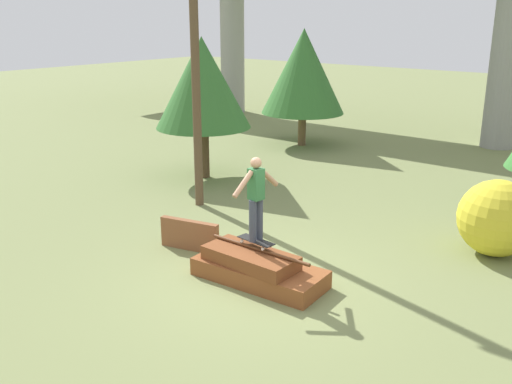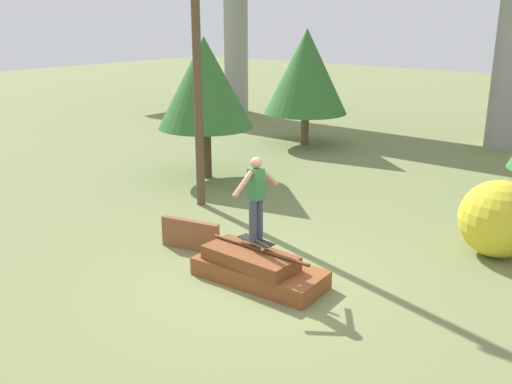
{
  "view_description": "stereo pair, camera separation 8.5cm",
  "coord_description": "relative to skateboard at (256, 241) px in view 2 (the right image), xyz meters",
  "views": [
    {
      "loc": [
        5.54,
        -7.06,
        4.42
      ],
      "look_at": [
        -0.13,
        0.07,
        1.58
      ],
      "focal_mm": 40.0,
      "sensor_mm": 36.0,
      "label": 1
    },
    {
      "loc": [
        5.61,
        -7.01,
        4.42
      ],
      "look_at": [
        -0.13,
        0.07,
        1.58
      ],
      "focal_mm": 40.0,
      "sensor_mm": 36.0,
      "label": 2
    }
  ],
  "objects": [
    {
      "name": "skater",
      "position": [
        0.0,
        0.0,
        0.85
      ],
      "size": [
        0.24,
        1.06,
        1.47
      ],
      "color": "#383D4C",
      "rests_on": "skateboard"
    },
    {
      "name": "bush_yellow_flowering",
      "position": [
        2.93,
        3.65,
        0.04
      ],
      "size": [
        1.47,
        1.47,
        1.47
      ],
      "color": "gold",
      "rests_on": "ground_plane"
    },
    {
      "name": "scrap_plank_loose",
      "position": [
        -1.8,
        0.18,
        -0.39
      ],
      "size": [
        1.24,
        0.41,
        0.6
      ],
      "color": "brown",
      "rests_on": "ground_plane"
    },
    {
      "name": "ground_plane",
      "position": [
        0.13,
        -0.07,
        -0.7
      ],
      "size": [
        80.0,
        80.0,
        0.0
      ],
      "primitive_type": "plane",
      "color": "olive"
    },
    {
      "name": "skateboard",
      "position": [
        0.0,
        0.0,
        0.0
      ],
      "size": [
        0.74,
        0.3,
        0.09
      ],
      "color": "black",
      "rests_on": "scrap_pile"
    },
    {
      "name": "utility_pole",
      "position": [
        -3.59,
        2.3,
        3.49
      ],
      "size": [
        1.3,
        0.2,
        8.13
      ],
      "color": "brown",
      "rests_on": "ground_plane"
    },
    {
      "name": "tree_behind_right",
      "position": [
        -5.18,
        4.18,
        1.95
      ],
      "size": [
        2.62,
        2.62,
        3.88
      ],
      "color": "#4C3823",
      "rests_on": "ground_plane"
    },
    {
      "name": "tree_mid_back",
      "position": [
        -5.37,
        9.35,
        1.86
      ],
      "size": [
        2.85,
        2.85,
        3.99
      ],
      "color": "brown",
      "rests_on": "ground_plane"
    },
    {
      "name": "scrap_pile",
      "position": [
        0.1,
        -0.1,
        -0.45
      ],
      "size": [
        2.37,
        1.11,
        0.62
      ],
      "color": "brown",
      "rests_on": "ground_plane"
    }
  ]
}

